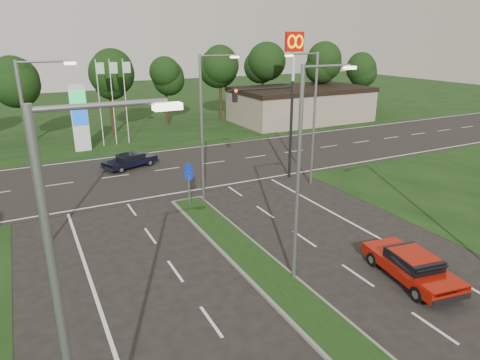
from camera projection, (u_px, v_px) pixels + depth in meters
name	position (u px, v px, depth m)	size (l,w,h in m)	color
verge_far	(90.00, 112.00, 59.35)	(160.00, 50.00, 0.02)	black
cross_road	(155.00, 171.00, 33.23)	(160.00, 12.00, 0.02)	black
median_kerb	(305.00, 309.00, 16.36)	(2.00, 26.00, 0.12)	slate
commercial_building	(301.00, 105.00, 52.23)	(16.00, 9.00, 4.00)	gray
streetlight_median_near	(303.00, 167.00, 16.87)	(2.53, 0.22, 9.00)	gray
streetlight_median_far	(205.00, 123.00, 25.30)	(2.53, 0.22, 9.00)	gray
streetlight_left_near	(73.00, 319.00, 7.79)	(2.53, 0.22, 9.00)	gray
streetlight_left_far	(34.00, 148.00, 19.58)	(2.53, 0.22, 9.00)	gray
streetlight_right_far	(312.00, 113.00, 28.68)	(2.53, 0.22, 9.00)	gray
traffic_signal	(276.00, 116.00, 29.80)	(5.10, 0.42, 7.00)	black
median_signs	(189.00, 177.00, 26.28)	(1.16, 1.76, 2.38)	gray
gas_pylon	(82.00, 116.00, 38.19)	(5.80, 1.26, 8.00)	silver
mcdonalds_sign	(294.00, 56.00, 45.19)	(2.20, 0.47, 10.40)	silver
treeline_far	(107.00, 68.00, 44.52)	(6.00, 6.00, 9.90)	black
red_sedan	(412.00, 265.00, 18.25)	(2.54, 4.80, 1.26)	#9E1408
navy_sedan	(130.00, 160.00, 33.89)	(4.45, 2.96, 1.13)	black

